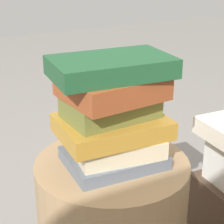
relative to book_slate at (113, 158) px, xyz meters
The scene contains 6 objects.
book_slate is the anchor object (origin of this frame).
book_cream 0.04m from the book_slate, behind, with size 0.23×0.18×0.05m, color beige.
book_ochre 0.09m from the book_slate, 112.29° to the right, with size 0.28×0.21×0.05m, color #B7842D.
book_olive 0.15m from the book_slate, 109.13° to the right, with size 0.23×0.15×0.06m, color olive.
book_rust 0.20m from the book_slate, 86.88° to the right, with size 0.24×0.20×0.06m, color #994723.
book_forest 0.26m from the book_slate, 10.86° to the left, with size 0.30×0.18×0.05m, color #1E512D.
Camera 1 is at (0.48, 0.86, 1.00)m, focal length 64.97 mm.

